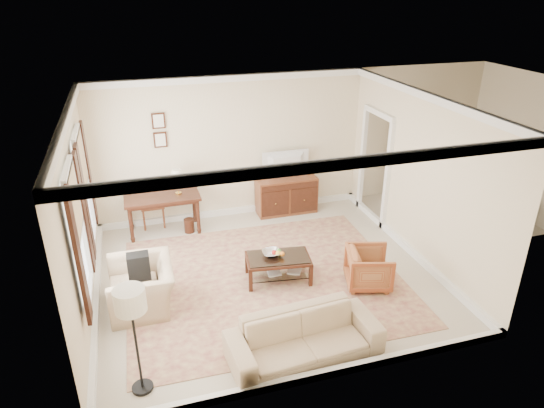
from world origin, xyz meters
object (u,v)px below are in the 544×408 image
sideboard (286,195)px  coffee_table (278,262)px  tv (287,157)px  writing_desk (162,201)px  sofa (304,331)px  striped_armchair (369,266)px  club_armchair (141,280)px

sideboard → coffee_table: size_ratio=1.14×
tv → writing_desk: bearing=3.6°
sofa → striped_armchair: bearing=34.1°
writing_desk → coffee_table: bearing=-54.1°
sideboard → writing_desk: bearing=-176.0°
striped_armchair → sofa: 1.98m
club_armchair → striped_armchair: bearing=82.8°
club_armchair → sofa: (1.97, -1.70, -0.08)m
striped_armchair → club_armchair: club_armchair is taller
sideboard → club_armchair: club_armchair is taller
sofa → club_armchair: bearing=134.8°
sideboard → coffee_table: bearing=-111.1°
sideboard → sofa: 4.39m
coffee_table → club_armchair: bearing=-177.4°
coffee_table → writing_desk: bearing=125.9°
coffee_table → sofa: bearing=-96.5°
striped_armchair → sideboard: bearing=24.0°
sideboard → striped_armchair: sideboard is taller
sideboard → club_armchair: size_ratio=1.17×
tv → sofa: tv is taller
striped_armchair → coffee_table: bearing=83.4°
writing_desk → sofa: bearing=-70.7°
sideboard → tv: (0.00, -0.02, 0.86)m
sideboard → tv: 0.86m
sideboard → coffee_table: sideboard is taller
tv → striped_armchair: 3.14m
sideboard → coffee_table: (-0.94, -2.43, -0.05)m
sideboard → tv: tv is taller
writing_desk → sofa: 4.30m
tv → coffee_table: (-0.94, -2.41, -0.91)m
coffee_table → striped_armchair: striped_armchair is taller
club_armchair → sofa: club_armchair is taller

